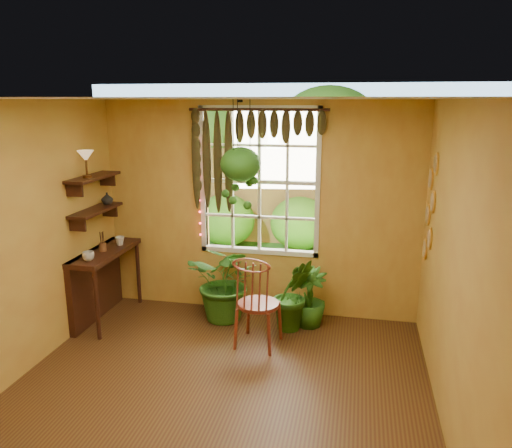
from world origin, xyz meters
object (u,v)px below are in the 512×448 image
Objects in this scene: potted_plant_left at (227,282)px; hanging_basket at (241,167)px; counter_ledge at (99,276)px; windsor_chair at (257,316)px; potted_plant_mid at (293,294)px.

potted_plant_left is 1.44m from hanging_basket.
hanging_basket reaches higher than counter_ledge.
windsor_chair is at bearing -8.97° from counter_ledge.
hanging_basket reaches higher than potted_plant_left.
counter_ledge is at bearing -169.39° from hanging_basket.
potted_plant_left is 1.13× the size of potted_plant_mid.
counter_ledge is 0.97× the size of windsor_chair.
windsor_chair reaches higher than potted_plant_mid.
potted_plant_mid is (2.42, 0.17, -0.11)m from counter_ledge.
hanging_basket is at bearing 125.39° from windsor_chair.
potted_plant_mid is (0.33, 0.50, 0.09)m from windsor_chair.
counter_ledge is 2.12m from windsor_chair.
potted_plant_mid is at bearing -6.72° from potted_plant_left.
potted_plant_mid is at bearing 64.68° from windsor_chair.
potted_plant_left is at bearing -161.51° from hanging_basket.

